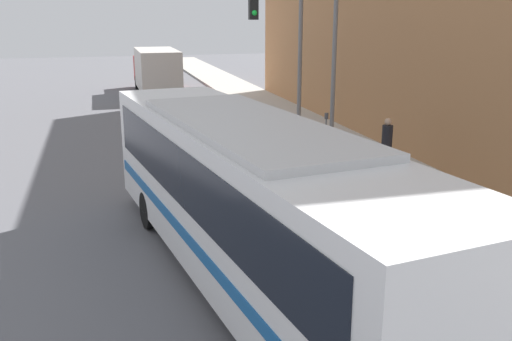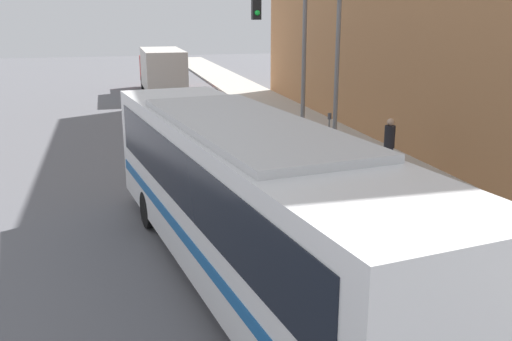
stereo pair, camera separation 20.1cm
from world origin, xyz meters
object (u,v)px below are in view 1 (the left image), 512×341
Objects in this scene: delivery_truck at (156,69)px; street_lamp at (291,35)px; fire_hydrant at (404,184)px; parking_meter at (326,125)px; city_bus at (247,192)px; pedestrian_near_corner at (387,145)px; traffic_light_pole at (307,43)px.

street_lamp reaches higher than delivery_truck.
fire_hydrant is 5.81m from parking_meter.
city_bus is at bearing -120.21° from parking_meter.
pedestrian_near_corner is (0.70, 2.40, 0.55)m from fire_hydrant.
delivery_truck is at bearing 107.24° from street_lamp.
pedestrian_near_corner reaches higher than parking_meter.
city_bus is 1.49× the size of delivery_truck.
fire_hydrant is (5.49, 3.65, -1.37)m from city_bus.
street_lamp is at bearing 92.71° from parking_meter.
pedestrian_near_corner is at bearing 73.68° from fire_hydrant.
traffic_light_pole is at bearing -169.29° from parking_meter.
traffic_light_pole is 4.71m from pedestrian_near_corner.
city_bus is 10.94m from parking_meter.
pedestrian_near_corner is (0.70, -3.38, -0.03)m from parking_meter.
pedestrian_near_corner is (0.88, -7.09, -3.16)m from street_lamp.
fire_hydrant is at bearing -88.94° from street_lamp.
street_lamp reaches higher than parking_meter.
traffic_light_pole is (-0.91, 5.61, 3.59)m from fire_hydrant.
city_bus is 27.00m from delivery_truck.
pedestrian_near_corner is (1.62, -3.21, -3.04)m from traffic_light_pole.
city_bus reaches higher than pedestrian_near_corner.
city_bus is 6.73m from fire_hydrant.
fire_hydrant is at bearing -79.15° from delivery_truck.
delivery_truck is 18.12m from parking_meter.
pedestrian_near_corner is (6.19, 6.05, -0.82)m from city_bus.
fire_hydrant is 2.56m from pedestrian_near_corner.
parking_meter is at bearing 101.76° from pedestrian_near_corner.
fire_hydrant is at bearing 25.28° from city_bus.
pedestrian_near_corner is at bearing -63.24° from traffic_light_pole.
city_bus reaches higher than parking_meter.
pedestrian_near_corner is at bearing 36.01° from city_bus.
parking_meter is at bearing -87.29° from street_lamp.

